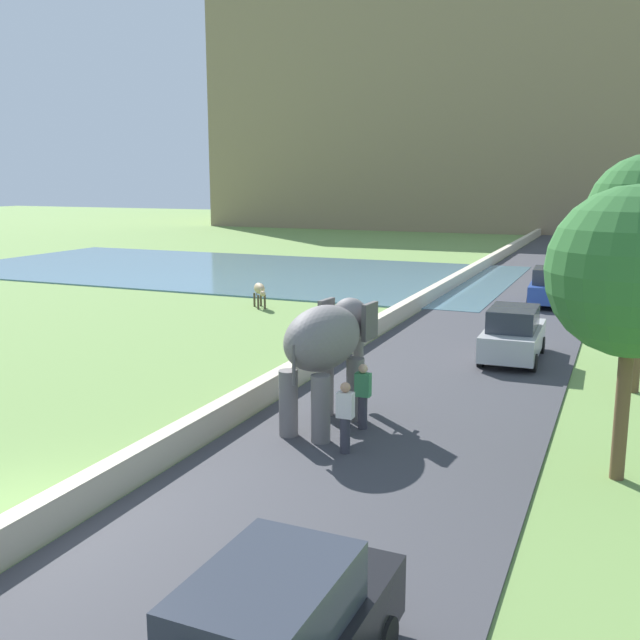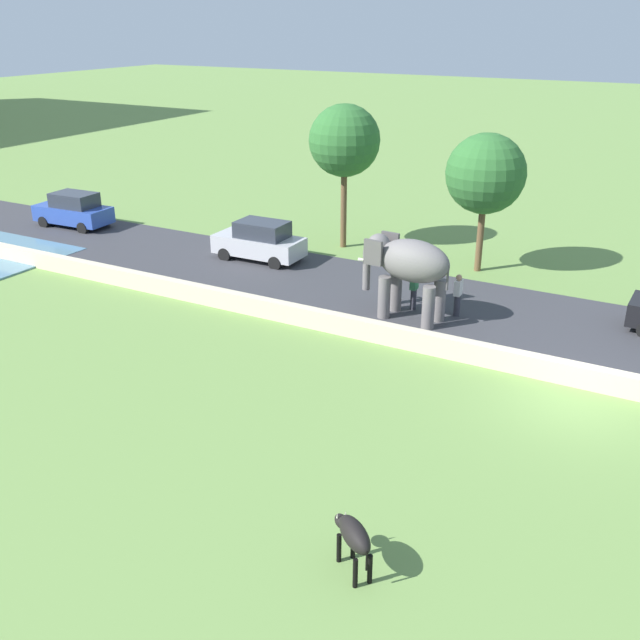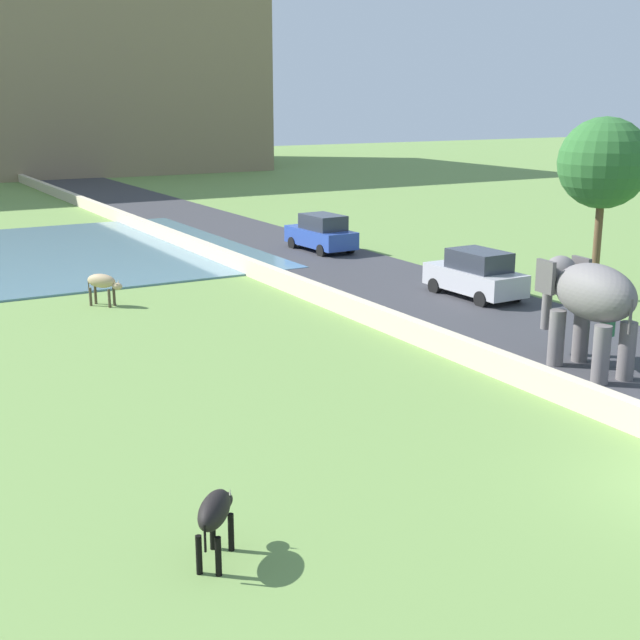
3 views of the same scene
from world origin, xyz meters
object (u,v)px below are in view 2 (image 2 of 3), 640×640
Objects in this scene: person_trailing at (458,295)px; person_beside_elephant at (414,289)px; cow_black at (353,535)px; car_blue at (74,210)px; elephant at (408,265)px; car_silver at (260,241)px.

person_beside_elephant is at bearing 96.12° from person_trailing.
car_blue is at bearing 56.77° from cow_black.
person_beside_elephant is 19.69m from car_blue.
person_beside_elephant is 1.26× the size of cow_black.
elephant is at bearing -176.44° from person_beside_elephant.
cow_black is at bearing -169.25° from person_trailing.
person_beside_elephant is 0.40× the size of car_silver.
person_trailing is 10.04m from car_silver.
car_blue is 1.01× the size of car_silver.
person_beside_elephant is 0.40× the size of car_blue.
cow_black is at bearing -162.59° from person_beside_elephant.
elephant is at bearing 18.34° from cow_black.
person_beside_elephant is 8.51m from car_silver.
person_trailing is at bearing -83.88° from person_beside_elephant.
car_silver is at bearing 38.54° from cow_black.
elephant is 2.21m from person_trailing.
cow_black is (-12.41, -4.11, -1.20)m from elephant.
elephant is 8.91m from car_silver.
car_silver reaches higher than cow_black.
car_silver is at bearing -90.01° from car_blue.
person_beside_elephant is 1.62m from person_trailing.
elephant reaches higher than person_trailing.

